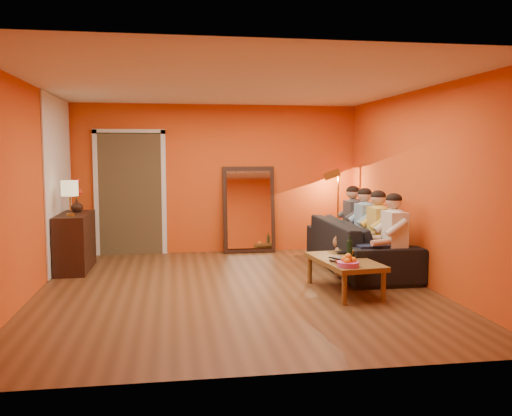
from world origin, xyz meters
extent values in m
cube|color=brown|center=(0.00, 0.00, 0.00)|extent=(5.00, 5.50, 0.00)
cube|color=white|center=(0.00, 0.00, 2.60)|extent=(5.00, 5.50, 0.00)
cube|color=#CF5018|center=(0.00, 2.75, 1.30)|extent=(5.00, 0.00, 2.60)
cube|color=#CF5018|center=(-2.50, 0.00, 1.30)|extent=(0.00, 5.50, 2.60)
cube|color=#CF5018|center=(2.50, 0.00, 1.30)|extent=(0.00, 5.50, 2.60)
cube|color=white|center=(-2.48, 1.75, 1.30)|extent=(0.02, 1.90, 2.58)
cube|color=#3F2D19|center=(-1.50, 2.83, 1.05)|extent=(1.06, 0.30, 2.10)
cube|color=white|center=(-2.07, 2.71, 1.05)|extent=(0.08, 0.06, 2.20)
cube|color=white|center=(-0.93, 2.71, 1.05)|extent=(0.08, 0.06, 2.20)
cube|color=white|center=(-1.50, 2.71, 2.12)|extent=(1.22, 0.06, 0.08)
cube|color=black|center=(0.55, 2.63, 0.76)|extent=(0.92, 0.27, 1.51)
cube|color=white|center=(0.55, 2.59, 0.76)|extent=(0.78, 0.21, 1.35)
cube|color=black|center=(-2.24, 1.55, 0.42)|extent=(0.44, 1.18, 0.85)
imported|color=black|center=(2.00, 0.95, 0.37)|extent=(2.53, 0.99, 0.74)
cylinder|color=black|center=(1.40, -0.39, 0.58)|extent=(0.07, 0.07, 0.31)
imported|color=#B27F3F|center=(1.47, -0.22, 0.46)|extent=(0.11, 0.11, 0.09)
imported|color=black|center=(1.53, 0.01, 0.43)|extent=(0.37, 0.28, 0.03)
imported|color=black|center=(1.17, -0.54, 0.43)|extent=(0.26, 0.29, 0.02)
imported|color=red|center=(1.18, -0.53, 0.45)|extent=(0.22, 0.26, 0.02)
imported|color=black|center=(1.17, -0.55, 0.47)|extent=(0.27, 0.29, 0.02)
imported|color=black|center=(-2.24, 1.80, 0.95)|extent=(0.19, 0.19, 0.19)
camera|label=1|loc=(-0.78, -6.81, 1.74)|focal=38.00mm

